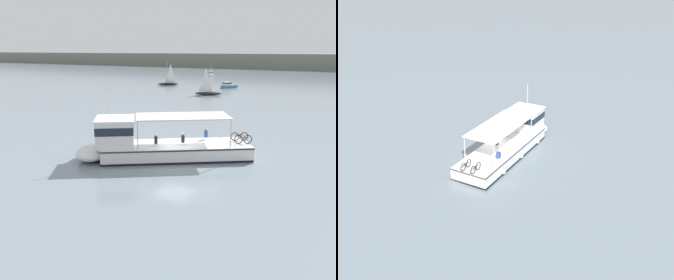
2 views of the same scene
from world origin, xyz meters
TOP-DOWN VIEW (x-y plane):
  - ground_plane at (0.00, 0.00)m, footprint 400.00×400.00m
  - ferry_main at (-1.60, -0.28)m, footprint 12.21×9.78m

SIDE VIEW (x-z plane):
  - ground_plane at x=0.00m, z-range 0.00..0.00m
  - ferry_main at x=-1.60m, z-range -1.64..3.68m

